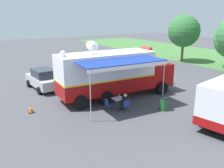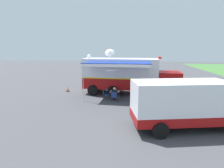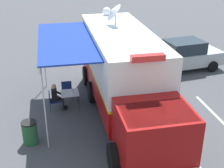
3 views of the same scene
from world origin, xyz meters
name	(u,v)px [view 3 (image 3 of 3)]	position (x,y,z in m)	size (l,w,h in m)	color
ground_plane	(120,104)	(0.00, 0.00, 0.00)	(100.00, 100.00, 0.00)	#47474C
lot_stripe	(222,122)	(-3.73, 2.65, 0.00)	(0.12, 4.80, 0.01)	silver
command_truck	(124,72)	(0.08, 0.74, 1.94)	(5.19, 9.62, 4.53)	#9E0F0F
folding_table	(70,94)	(2.28, -0.33, 0.67)	(0.85, 0.85, 0.73)	silver
water_bottle	(73,91)	(2.13, -0.23, 0.83)	(0.07, 0.07, 0.22)	silver
folding_chair_at_table	(52,99)	(3.08, -0.29, 0.51)	(0.51, 0.51, 0.87)	navy
folding_chair_beside_table	(67,89)	(2.31, -1.18, 0.51)	(0.51, 0.51, 0.87)	navy
seated_responder	(56,96)	(2.89, -0.28, 0.65)	(0.68, 0.57, 1.25)	black
trash_bin	(30,132)	(4.13, 2.06, 0.46)	(0.57, 0.57, 0.91)	#235B33
traffic_cone	(97,59)	(-0.13, -5.60, 0.28)	(0.36, 0.36, 0.58)	black
car_far_corner	(185,55)	(-4.94, -3.24, 0.88)	(4.32, 2.24, 1.76)	#B2B5BA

